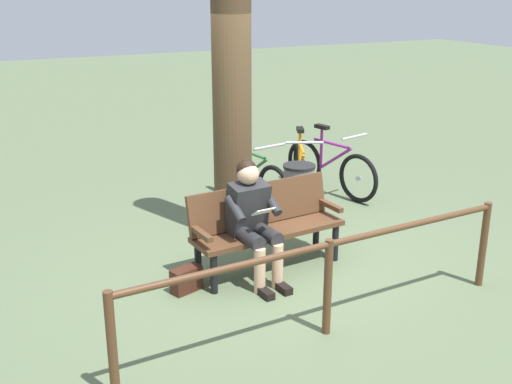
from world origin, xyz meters
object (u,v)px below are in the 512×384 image
Objects in this scene: person_reading at (253,216)px; tree_trunk at (232,89)px; bench at (265,221)px; bicycle_blue at (330,168)px; bicycle_black at (250,179)px; bicycle_green at (301,173)px; litter_bin at (299,197)px; handbag at (186,280)px.

person_reading is 1.56m from tree_trunk.
bench is 1.53m from tree_trunk.
tree_trunk reaches higher than bicycle_blue.
tree_trunk is 1.70m from bicycle_black.
person_reading is 0.73× the size of bicycle_blue.
bench is at bearing -145.77° from person_reading.
tree_trunk reaches higher than bicycle_green.
person_reading is at bearing -61.99° from bicycle_blue.
bench is at bearing 42.44° from litter_bin.
bicycle_black is at bearing -68.72° from bicycle_green.
bench is 2.05× the size of litter_bin.
bicycle_blue reaches higher than litter_bin.
person_reading is 2.19m from bicycle_black.
bench is 1.13m from litter_bin.
litter_bin is at bearing 166.21° from tree_trunk.
bicycle_black is at bearing -119.87° from person_reading.
bicycle_black is at bearing -126.44° from tree_trunk.
handbag is (0.69, -0.02, -0.54)m from person_reading.
tree_trunk is at bearing -109.67° from person_reading.
handbag is 2.00m from litter_bin.
bicycle_green is (-1.42, -1.74, -0.15)m from bench.
handbag is 0.19× the size of bicycle_green.
bicycle_green is (-2.34, -1.90, 0.24)m from handbag.
handbag is 0.09× the size of tree_trunk.
bicycle_black reaches higher than bench.
litter_bin is at bearing -142.51° from bench.
person_reading is 0.35× the size of tree_trunk.
bench is 1.01m from handbag.
bicycle_green is (-1.35, -0.79, -1.34)m from tree_trunk.
bicycle_blue is 1.06× the size of bicycle_green.
person_reading reaches higher than bicycle_blue.
bench is 1.91m from bicycle_black.
bicycle_black reaches higher than handbag.
bicycle_blue is 0.48m from bicycle_green.
litter_bin is 1.14m from bicycle_green.
litter_bin is 1.46m from bicycle_blue.
person_reading is 0.88m from handbag.
bicycle_green reaches higher than litter_bin.
litter_bin is (-1.06, -0.95, -0.27)m from person_reading.
handbag is 3.42m from bicycle_blue.
bench is 2.59m from bicycle_blue.
tree_trunk reaches higher than bench.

